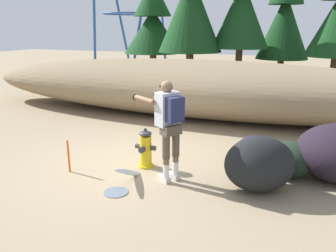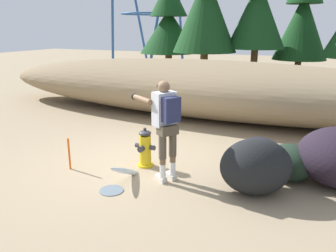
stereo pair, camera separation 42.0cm
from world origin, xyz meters
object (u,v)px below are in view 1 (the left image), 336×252
object	(u,v)px
survey_stake	(69,156)
boulder_mid	(259,164)
boulder_outlier	(290,159)
boulder_small	(257,148)
utility_worker	(168,119)
fire_hydrant	(146,149)

from	to	relation	value
survey_stake	boulder_mid	bearing A→B (deg)	8.68
boulder_mid	boulder_outlier	xyz separation A→B (m)	(0.44, 0.77, -0.14)
boulder_small	boulder_outlier	xyz separation A→B (m)	(0.63, -0.59, 0.08)
utility_worker	fire_hydrant	bearing A→B (deg)	0.31
boulder_small	survey_stake	size ratio (longest dim) A/B	1.31
fire_hydrant	boulder_outlier	bearing A→B (deg)	12.30
utility_worker	boulder_small	bearing A→B (deg)	-98.50
boulder_small	boulder_outlier	size ratio (longest dim) A/B	0.94
utility_worker	boulder_outlier	size ratio (longest dim) A/B	2.03
boulder_small	survey_stake	bearing A→B (deg)	-148.94
survey_stake	utility_worker	bearing A→B (deg)	11.09
fire_hydrant	survey_stake	distance (m)	1.39
boulder_small	survey_stake	world-z (taller)	survey_stake
fire_hydrant	boulder_outlier	size ratio (longest dim) A/B	0.89
fire_hydrant	survey_stake	xyz separation A→B (m)	(-1.19, -0.72, -0.04)
utility_worker	boulder_outlier	xyz separation A→B (m)	(1.94, 0.92, -0.78)
fire_hydrant	utility_worker	distance (m)	1.02
utility_worker	boulder_mid	bearing A→B (deg)	-141.80
fire_hydrant	boulder_small	bearing A→B (deg)	31.01
utility_worker	boulder_outlier	world-z (taller)	utility_worker
boulder_mid	survey_stake	world-z (taller)	boulder_mid
boulder_mid	boulder_small	size ratio (longest dim) A/B	1.43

